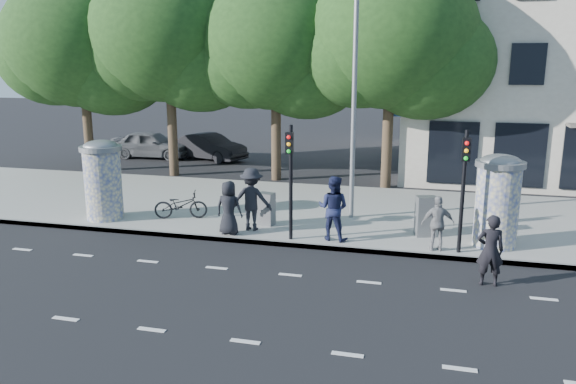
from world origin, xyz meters
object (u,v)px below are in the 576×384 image
(street_lamp, at_px, (354,78))
(car_left, at_px, (152,144))
(ped_e, at_px, (438,224))
(cabinet_left, at_px, (266,209))
(ped_d, at_px, (252,199))
(car_mid, at_px, (210,147))
(bicycle, at_px, (181,205))
(ad_column_right, at_px, (498,199))
(cabinet_right, at_px, (426,216))
(man_road, at_px, (490,250))
(ped_a, at_px, (229,208))
(traffic_pole_near, at_px, (290,171))
(traffic_pole_far, at_px, (464,179))
(ad_column_left, at_px, (103,178))
(ped_c, at_px, (333,208))

(street_lamp, distance_m, car_left, 16.72)
(ped_e, relative_size, cabinet_left, 1.48)
(ped_d, height_order, car_mid, ped_d)
(ped_e, xyz_separation_m, bicycle, (-8.32, 1.26, -0.32))
(ad_column_right, bearing_deg, cabinet_right, 166.16)
(man_road, xyz_separation_m, car_mid, (-13.29, 14.95, -0.17))
(ped_a, bearing_deg, ad_column_right, -171.62)
(traffic_pole_near, height_order, traffic_pole_far, same)
(man_road, bearing_deg, ad_column_right, -103.09)
(ad_column_left, height_order, cabinet_right, ad_column_left)
(traffic_pole_far, relative_size, ped_a, 2.05)
(traffic_pole_far, bearing_deg, ad_column_left, 176.45)
(ped_d, bearing_deg, bicycle, -14.37)
(cabinet_right, bearing_deg, car_left, 126.06)
(ped_d, bearing_deg, ped_c, 171.14)
(ped_e, bearing_deg, man_road, 112.76)
(ad_column_left, relative_size, man_road, 1.50)
(traffic_pole_near, height_order, street_lamp, street_lamp)
(ped_a, height_order, bicycle, ped_a)
(traffic_pole_near, bearing_deg, ped_a, 178.07)
(ped_a, relative_size, car_left, 0.37)
(ped_a, relative_size, cabinet_left, 1.58)
(cabinet_right, xyz_separation_m, car_left, (-15.16, 11.57, 0.00))
(traffic_pole_far, height_order, street_lamp, street_lamp)
(man_road, bearing_deg, ped_a, -19.41)
(cabinet_left, bearing_deg, street_lamp, 43.54)
(ped_c, height_order, car_mid, ped_c)
(ad_column_right, relative_size, ped_c, 1.38)
(street_lamp, relative_size, cabinet_right, 6.57)
(ad_column_right, bearing_deg, street_lamp, 156.27)
(ad_column_right, height_order, traffic_pole_far, traffic_pole_far)
(ad_column_left, height_order, man_road, ad_column_left)
(ped_c, relative_size, bicycle, 1.09)
(traffic_pole_near, bearing_deg, ad_column_left, 173.89)
(ped_c, xyz_separation_m, cabinet_right, (2.65, 1.06, -0.35))
(traffic_pole_far, distance_m, ped_c, 3.77)
(man_road, distance_m, cabinet_left, 7.26)
(car_left, bearing_deg, ped_d, -142.14)
(traffic_pole_far, distance_m, ped_a, 6.85)
(ped_a, relative_size, cabinet_right, 1.36)
(ad_column_right, distance_m, cabinet_left, 7.00)
(ad_column_right, bearing_deg, bicycle, 177.61)
(traffic_pole_far, relative_size, ped_c, 1.77)
(ad_column_right, height_order, car_left, ad_column_right)
(traffic_pole_near, height_order, ped_a, traffic_pole_near)
(traffic_pole_near, bearing_deg, ped_e, 0.78)
(car_left, bearing_deg, ped_e, -130.76)
(cabinet_right, distance_m, car_mid, 16.62)
(ped_a, xyz_separation_m, cabinet_left, (0.81, 1.26, -0.30))
(traffic_pole_far, bearing_deg, cabinet_right, 124.03)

